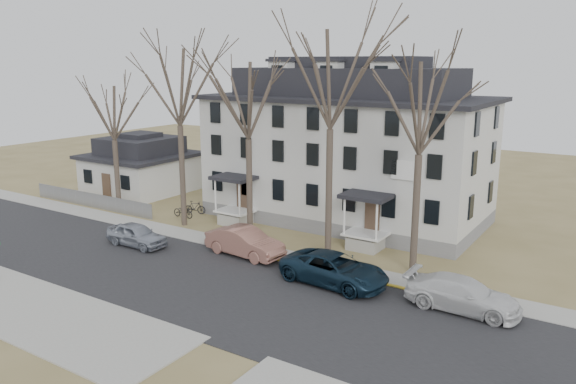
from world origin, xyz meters
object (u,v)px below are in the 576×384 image
Objects in this scene: tree_center at (331,72)px; car_white at (462,295)px; boarding_house at (346,148)px; tree_bungalow at (112,109)px; tree_far_left at (178,82)px; car_silver at (137,235)px; tree_mid_right at (422,102)px; car_navy at (334,270)px; bicycle_left at (183,212)px; bicycle_right at (195,208)px; tree_mid_left at (248,95)px; car_tan at (245,243)px; small_house at (141,167)px.

tree_center is 2.69× the size of car_white.
tree_bungalow is at bearing -152.99° from boarding_house.
tree_far_left reaches higher than car_silver.
car_navy is (-2.90, -4.04, -8.77)m from tree_mid_right.
tree_mid_right is (8.50, -8.15, 4.22)m from boarding_house.
tree_bungalow is at bearing 103.19° from bicycle_left.
boarding_house is 3.48× the size of car_navy.
car_navy is 3.45× the size of bicycle_right.
bicycle_right is at bearing 172.12° from tree_mid_right.
tree_mid_right is at bearing 0.00° from tree_mid_left.
tree_bungalow is 23.16m from car_navy.
tree_far_left reaches higher than car_white.
boarding_house is 13.12m from tree_far_left.
tree_mid_left is 2.13× the size of car_navy.
car_white is 3.15× the size of bicycle_right.
tree_bungalow is (-13.00, 0.00, -1.48)m from tree_mid_left.
car_tan is 3.03× the size of bicycle_right.
tree_bungalow is 9.85m from bicycle_right.
tree_mid_right is at bearing -31.16° from car_navy.
bicycle_left is (-9.20, 4.36, -0.37)m from car_tan.
car_tan is at bearing -26.04° from small_house.
boarding_house is 13.33m from bicycle_left.
car_tan is (-1.16, -11.16, -4.52)m from boarding_house.
car_silver reaches higher than bicycle_left.
small_house reaches higher than bicycle_left.
car_silver is at bearing -154.70° from tree_center.
small_house is 10.93m from bicycle_left.
tree_far_left is 0.93× the size of tree_center.
tree_far_left reaches higher than bicycle_right.
car_white reaches higher than bicycle_right.
tree_center is 2.46× the size of car_navy.
tree_far_left is 1.08× the size of tree_mid_right.
car_tan is (14.84, -3.01, -7.26)m from tree_bungalow.
car_navy is at bearing -25.14° from tree_mid_left.
small_house is 0.68× the size of tree_mid_right.
tree_mid_right is (17.50, 0.00, -0.74)m from tree_far_left.
tree_center is at bearing -123.55° from bicycle_right.
tree_center is at bearing 0.00° from tree_mid_left.
bicycle_left is at bearing 75.84° from car_navy.
small_house reaches higher than bicycle_right.
small_house is at bearing 122.84° from tree_bungalow.
tree_mid_right is 2.43× the size of car_tan.
tree_mid_right is 19.63m from car_silver.
tree_mid_right is 7.35× the size of bicycle_right.
tree_mid_left is 1.00× the size of tree_mid_right.
car_navy is (21.60, -4.04, -7.29)m from tree_bungalow.
tree_mid_left is 12.94m from car_navy.
tree_mid_left is at bearing 69.34° from car_navy.
tree_mid_right is 2.94× the size of car_silver.
car_navy is (6.77, -1.03, -0.03)m from car_tan.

